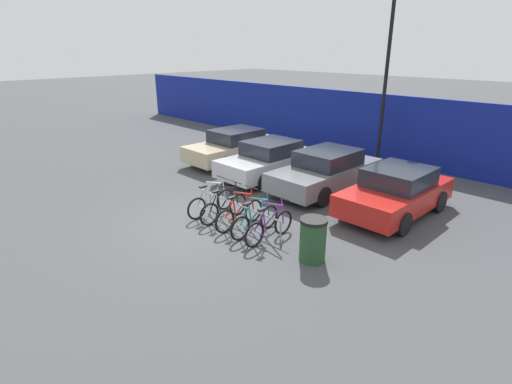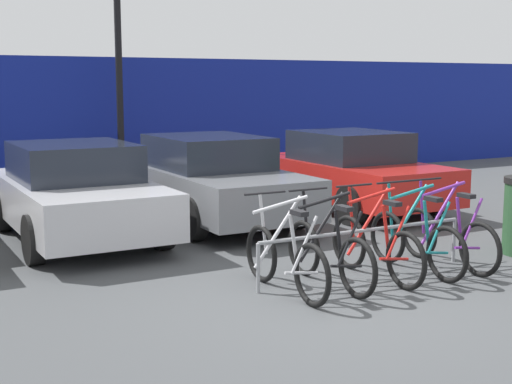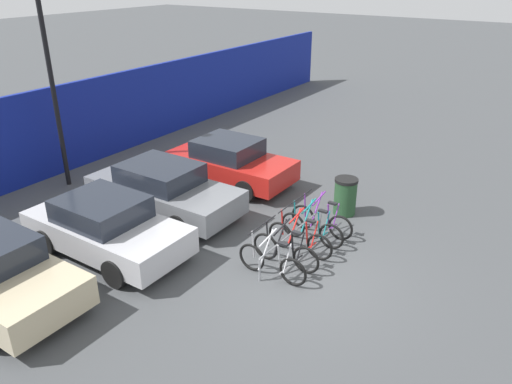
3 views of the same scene
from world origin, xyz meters
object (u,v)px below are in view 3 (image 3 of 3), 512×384
object	(u,v)px
car_red	(230,162)
lamp_post	(49,64)
bicycle_purple	(321,220)
car_silver	(106,227)
bicycle_red	(300,239)
car_grey	(163,189)
bicycle_silver	(272,263)
bicycle_black	(285,251)
trash_bin	(345,196)
bicycle_teal	(312,229)
bike_rack	(293,235)

from	to	relation	value
car_red	lamp_post	xyz separation A→B (m)	(-2.91, 4.11, 3.00)
bicycle_purple	car_silver	distance (m)	5.22
lamp_post	bicycle_purple	bearing A→B (deg)	-79.11
bicycle_red	car_grey	world-z (taller)	car_grey
car_red	lamp_post	bearing A→B (deg)	125.25
bicycle_silver	bicycle_red	size ratio (longest dim) A/B	1.00
car_grey	car_red	size ratio (longest dim) A/B	1.10
bicycle_black	trash_bin	size ratio (longest dim) A/B	1.66
bicycle_silver	bicycle_purple	xyz separation A→B (m)	(2.35, 0.00, 0.00)
bicycle_black	bicycle_silver	bearing A→B (deg)	-178.24
bicycle_teal	car_red	xyz separation A→B (m)	(1.89, 3.86, 0.31)
bicycle_black	bicycle_teal	size ratio (longest dim) A/B	1.00
bicycle_red	car_silver	size ratio (longest dim) A/B	0.43
bicycle_purple	car_silver	xyz separation A→B (m)	(-3.60, 3.76, 0.31)
bicycle_teal	car_grey	size ratio (longest dim) A/B	0.39
bicycle_teal	car_red	world-z (taller)	car_red
car_grey	bicycle_silver	bearing A→B (deg)	-104.20
bike_rack	bicycle_red	bearing A→B (deg)	-69.76
bicycle_silver	bicycle_teal	bearing A→B (deg)	0.04
car_silver	bike_rack	bearing A→B (deg)	-56.04
car_red	trash_bin	size ratio (longest dim) A/B	3.82
car_grey	car_red	world-z (taller)	same
bicycle_black	bicycle_red	xyz separation A→B (m)	(0.66, 0.00, 0.00)
car_grey	bicycle_teal	bearing A→B (deg)	-79.23
bicycle_black	car_grey	distance (m)	4.17
car_silver	car_red	xyz separation A→B (m)	(4.98, 0.10, -0.00)
bicycle_red	bicycle_teal	xyz separation A→B (m)	(0.60, 0.00, 0.00)
bicycle_red	bicycle_black	bearing A→B (deg)	-179.83
bicycle_silver	bicycle_purple	distance (m)	2.35
bike_rack	car_silver	world-z (taller)	car_silver
bike_rack	lamp_post	bearing A→B (deg)	92.65
bicycle_black	bicycle_teal	bearing A→B (deg)	1.76
bike_rack	bicycle_purple	xyz separation A→B (m)	(1.17, -0.15, -0.10)
bicycle_black	bicycle_purple	size ratio (longest dim) A/B	1.00
lamp_post	car_silver	bearing A→B (deg)	-116.15
bike_rack	bicycle_silver	world-z (taller)	bicycle_silver
bike_rack	car_red	distance (m)	4.51
bicycle_silver	car_red	size ratio (longest dim) A/B	0.43
trash_bin	bicycle_purple	bearing A→B (deg)	179.60
bicycle_teal	trash_bin	size ratio (longest dim) A/B	1.66
bicycle_red	bicycle_purple	size ratio (longest dim) A/B	1.00
bicycle_purple	car_red	xyz separation A→B (m)	(1.37, 3.86, 0.31)
bicycle_purple	trash_bin	distance (m)	1.39
bicycle_teal	car_grey	xyz separation A→B (m)	(-0.79, 4.13, 0.31)
bicycle_teal	trash_bin	bearing A→B (deg)	0.93
bicycle_red	car_red	distance (m)	4.61
bicycle_purple	trash_bin	xyz separation A→B (m)	(1.38, -0.01, 0.14)
bicycle_purple	lamp_post	size ratio (longest dim) A/B	0.26
bicycle_purple	car_red	distance (m)	4.11
bike_rack	car_silver	size ratio (longest dim) A/B	0.72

